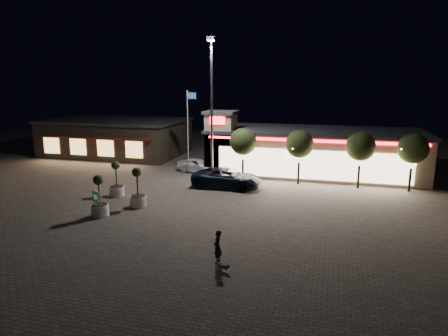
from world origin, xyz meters
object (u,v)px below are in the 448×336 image
(white_sedan, at_px, (197,165))
(planter_mid, at_px, (100,203))
(pedestrian, at_px, (217,247))
(valet_sign, at_px, (96,199))
(planter_left, at_px, (117,185))
(pickup_truck, at_px, (227,178))

(white_sedan, height_order, planter_mid, planter_mid)
(pedestrian, distance_m, valet_sign, 10.59)
(planter_mid, distance_m, valet_sign, 0.51)
(planter_left, relative_size, planter_mid, 1.00)
(pedestrian, distance_m, planter_left, 14.29)
(white_sedan, xyz_separation_m, planter_left, (-3.39, -9.52, 0.15))
(pickup_truck, distance_m, valet_sign, 11.57)
(pickup_truck, xyz_separation_m, planter_left, (-7.66, -4.82, 0.05))
(pickup_truck, bearing_deg, pedestrian, -165.66)
(pickup_truck, distance_m, pedestrian, 14.38)
(pedestrian, distance_m, planter_mid, 10.69)
(planter_mid, xyz_separation_m, valet_sign, (-0.04, -0.33, 0.38))
(white_sedan, relative_size, planter_left, 1.50)
(planter_left, relative_size, valet_sign, 1.58)
(pickup_truck, relative_size, planter_left, 2.10)
(pedestrian, xyz_separation_m, planter_left, (-10.96, 9.18, 0.03))
(planter_left, bearing_deg, white_sedan, 70.40)
(white_sedan, bearing_deg, planter_mid, -173.11)
(valet_sign, bearing_deg, pickup_truck, 56.68)
(planter_mid, bearing_deg, planter_left, 106.68)
(pickup_truck, xyz_separation_m, valet_sign, (-6.35, -9.66, 0.43))
(planter_left, distance_m, planter_mid, 4.70)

